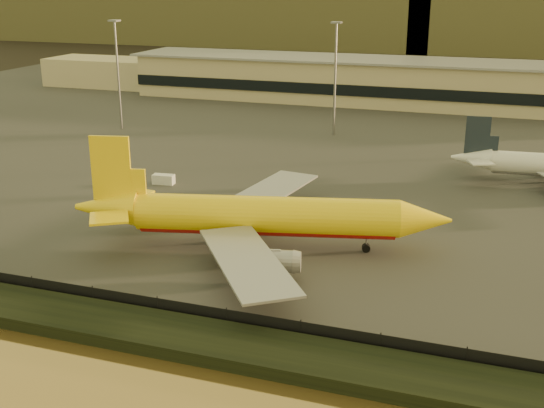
{
  "coord_description": "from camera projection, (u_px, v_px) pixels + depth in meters",
  "views": [
    {
      "loc": [
        26.98,
        -71.09,
        34.87
      ],
      "look_at": [
        -1.65,
        12.0,
        5.56
      ],
      "focal_mm": 45.0,
      "sensor_mm": 36.0,
      "label": 1
    }
  ],
  "objects": [
    {
      "name": "gse_vehicle_white",
      "position": [
        164.0,
        179.0,
        120.0
      ],
      "size": [
        3.92,
        2.06,
        1.7
      ],
      "primitive_type": "cube",
      "rotation": [
        0.0,
        0.0,
        0.1
      ],
      "color": "silver",
      "rests_on": "tarmac"
    },
    {
      "name": "tarmac",
      "position": [
        388.0,
        125.0,
        168.3
      ],
      "size": [
        320.0,
        220.0,
        0.2
      ],
      "primitive_type": "cube",
      "color": "#2D2D2D",
      "rests_on": "ground"
    },
    {
      "name": "apron_light_masts",
      "position": [
        447.0,
        75.0,
        140.79
      ],
      "size": [
        152.2,
        12.2,
        25.4
      ],
      "color": "slate",
      "rests_on": "tarmac"
    },
    {
      "name": "perimeter_fence",
      "position": [
        209.0,
        316.0,
        71.06
      ],
      "size": [
        300.0,
        0.05,
        2.2
      ],
      "primitive_type": "cube",
      "color": "black",
      "rests_on": "tarmac"
    },
    {
      "name": "dhl_cargo_jet",
      "position": [
        260.0,
        217.0,
        90.35
      ],
      "size": [
        49.86,
        47.9,
        15.04
      ],
      "rotation": [
        0.0,
        0.0,
        0.24
      ],
      "color": "yellow",
      "rests_on": "tarmac"
    },
    {
      "name": "embankment",
      "position": [
        193.0,
        339.0,
        67.66
      ],
      "size": [
        320.0,
        7.0,
        1.4
      ],
      "primitive_type": "cube",
      "color": "black",
      "rests_on": "ground"
    },
    {
      "name": "terminal_building",
      "position": [
        357.0,
        81.0,
        198.25
      ],
      "size": [
        202.0,
        25.0,
        12.6
      ],
      "color": "#C9BA8C",
      "rests_on": "tarmac"
    },
    {
      "name": "ground",
      "position": [
        253.0,
        278.0,
        83.13
      ],
      "size": [
        900.0,
        900.0,
        0.0
      ],
      "primitive_type": "plane",
      "color": "black",
      "rests_on": "ground"
    },
    {
      "name": "gse_vehicle_yellow",
      "position": [
        406.0,
        212.0,
        103.25
      ],
      "size": [
        3.75,
        2.03,
        1.61
      ],
      "primitive_type": "cube",
      "rotation": [
        0.0,
        0.0,
        0.12
      ],
      "color": "yellow",
      "rests_on": "tarmac"
    }
  ]
}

